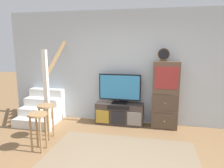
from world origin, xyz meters
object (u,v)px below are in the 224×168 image
Objects in this scene: bar_stool_near at (38,123)px; media_console at (119,114)px; desk_clock at (164,55)px; bar_stool_far at (46,114)px; side_cabinet at (165,95)px; television at (120,88)px.

media_console is at bearing 53.05° from bar_stool_near.
desk_clock is (0.98, -0.00, 1.42)m from media_console.
bar_stool_far reaches higher than media_console.
side_cabinet is 2.77m from bar_stool_near.
side_cabinet reaches higher than television.
media_console is 1.17m from side_cabinet.
side_cabinet is 2.18× the size of bar_stool_far.
desk_clock is at bearing 25.21° from bar_stool_far.
desk_clock reaches higher than television.
desk_clock reaches higher than media_console.
side_cabinet is 0.92m from desk_clock.
bar_stool_far reaches higher than bar_stool_near.
television is 3.51× the size of desk_clock.
desk_clock is (0.98, -0.03, 0.80)m from television.
media_console is at bearing -90.00° from television.
side_cabinet is 5.44× the size of desk_clock.
bar_stool_near is (-2.17, -1.58, -1.16)m from desk_clock.
bar_stool_far is (-2.29, -1.08, -1.16)m from desk_clock.
bar_stool_near is at bearing -126.54° from television.
side_cabinet is at bearing 10.99° from desk_clock.
bar_stool_far is at bearing -140.52° from media_console.
television reaches higher than media_console.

